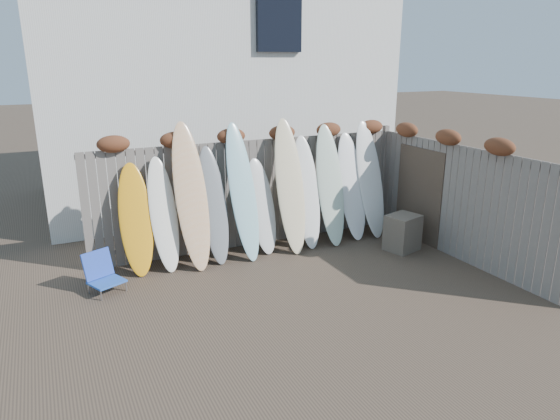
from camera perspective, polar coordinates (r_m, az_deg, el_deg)
name	(u,v)px	position (r m, az deg, el deg)	size (l,w,h in m)	color
ground	(314,294)	(7.65, 3.95, -9.55)	(80.00, 80.00, 0.00)	#493A2D
back_fence	(255,184)	(9.30, -2.86, 3.04)	(6.05, 0.28, 2.24)	slate
right_fence	(459,195)	(9.20, 19.76, 1.65)	(0.28, 4.40, 2.24)	slate
house	(206,68)	(13.05, -8.45, 15.75)	(8.50, 5.50, 6.33)	silver
beach_chair	(102,273)	(8.09, -19.65, -6.81)	(0.62, 0.63, 0.61)	blue
wooden_crate	(402,233)	(9.48, 13.82, -2.53)	(0.57, 0.48, 0.67)	#6B5F50
lattice_panel	(419,195)	(9.95, 15.62, 1.68)	(0.05, 1.21, 1.81)	#403327
surfboard_0	(136,220)	(8.43, -16.16, -1.07)	(0.52, 0.07, 1.87)	#FBA315
surfboard_1	(164,215)	(8.47, -13.17, -0.51)	(0.45, 0.07, 1.94)	white
surfboard_2	(191,196)	(8.43, -10.12, 1.56)	(0.54, 0.07, 2.53)	tan
surfboard_3	(214,205)	(8.64, -7.59, 0.54)	(0.45, 0.07, 2.07)	slate
surfboard_4	(243,192)	(8.72, -4.29, 2.08)	(0.48, 0.07, 2.46)	#96CFDB
surfboard_5	(262,206)	(9.03, -2.10, 0.43)	(0.50, 0.07, 1.77)	silver
surfboard_6	(290,186)	(9.05, 1.16, 2.74)	(0.52, 0.07, 2.49)	beige
surfboard_7	(307,192)	(9.32, 3.06, 2.06)	(0.48, 0.07, 2.13)	white
surfboard_8	(330,185)	(9.50, 5.76, 2.85)	(0.52, 0.07, 2.33)	silver
surfboard_9	(352,186)	(9.85, 8.19, 2.69)	(0.55, 0.07, 2.13)	white
surfboard_10	(370,179)	(10.04, 10.26, 3.46)	(0.54, 0.07, 2.34)	white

